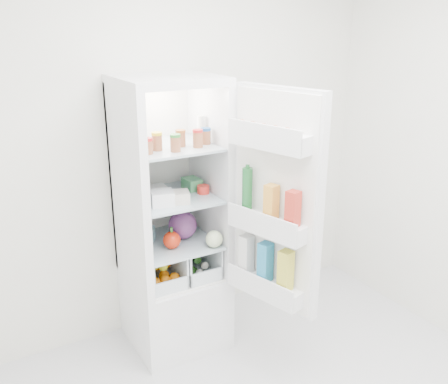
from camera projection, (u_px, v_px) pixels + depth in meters
room_walls at (328, 150)px, 2.09m from camera, size 3.02×3.02×2.61m
refrigerator at (170, 249)px, 3.32m from camera, size 0.60×0.60×1.80m
shelf_low at (174, 242)px, 3.24m from camera, size 0.49×0.53×0.01m
shelf_mid at (172, 197)px, 3.14m from camera, size 0.49×0.53×0.02m
shelf_top at (170, 146)px, 3.04m from camera, size 0.49×0.53×0.02m
crisper_left at (157, 264)px, 3.23m from camera, size 0.23×0.46×0.22m
crisper_right at (191, 256)px, 3.34m from camera, size 0.23×0.46×0.22m
condiment_jars at (178, 142)px, 2.93m from camera, size 0.46×0.16×0.08m
squeeze_bottle at (201, 128)px, 3.11m from camera, size 0.06×0.06×0.16m
tub_white at (162, 198)px, 2.98m from camera, size 0.16×0.16×0.09m
tub_cream at (179, 197)px, 3.02m from camera, size 0.15×0.15×0.07m
tin_red at (203, 189)px, 3.18m from camera, size 0.10×0.10×0.05m
foil_tray at (153, 190)px, 3.20m from camera, size 0.17×0.13×0.04m
tub_green at (192, 184)px, 3.26m from camera, size 0.10×0.14×0.07m
red_cabbage at (183, 225)px, 3.26m from camera, size 0.18×0.18×0.18m
bell_pepper at (172, 240)px, 3.12m from camera, size 0.11×0.11×0.11m
mushroom_bowl at (143, 234)px, 3.25m from camera, size 0.18×0.18×0.08m
salad_bag at (214, 239)px, 3.14m from camera, size 0.11×0.11×0.11m
citrus_pile at (159, 270)px, 3.22m from camera, size 0.20×0.31×0.16m
veg_pile at (192, 262)px, 3.36m from camera, size 0.16×0.30×0.10m
fridge_door at (274, 208)px, 2.85m from camera, size 0.31×0.59×1.30m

